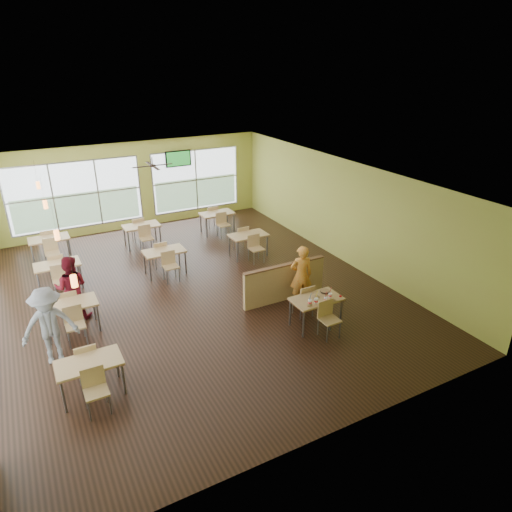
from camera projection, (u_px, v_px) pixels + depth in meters
name	position (u px, v px, depth m)	size (l,w,h in m)	color
room	(190.00, 238.00, 12.02)	(12.00, 12.04, 3.20)	black
window_bays	(68.00, 224.00, 13.41)	(9.24, 10.24, 2.38)	white
main_table	(316.00, 302.00, 10.85)	(1.22, 1.52, 0.87)	tan
half_wall_divider	(284.00, 282.00, 12.07)	(2.40, 0.14, 1.04)	tan
dining_tables	(137.00, 256.00, 13.34)	(6.92, 8.72, 0.87)	tan
pendant_lights	(51.00, 219.00, 10.84)	(0.11, 7.31, 0.86)	#2D2119
ceiling_fan	(152.00, 165.00, 13.90)	(1.25, 1.25, 0.29)	#2D2119
tv_backwall	(178.00, 159.00, 17.21)	(1.00, 0.07, 0.60)	black
man_plaid	(301.00, 275.00, 11.77)	(0.60, 0.39, 1.63)	orange
patron_maroon	(71.00, 288.00, 11.14)	(0.80, 0.62, 1.65)	#5A0C17
patron_grey	(49.00, 326.00, 9.48)	(1.13, 0.65, 1.74)	slate
cup_blue	(310.00, 302.00, 10.49)	(0.10, 0.10, 0.34)	white
cup_yellow	(316.00, 301.00, 10.54)	(0.10, 0.10, 0.36)	white
cup_red_near	(326.00, 299.00, 10.63)	(0.08, 0.08, 0.30)	white
cup_red_far	(330.00, 295.00, 10.80)	(0.09, 0.09, 0.31)	white
food_basket	(325.00, 291.00, 11.05)	(0.24, 0.24, 0.06)	black
ketchup_cup	(340.00, 296.00, 10.87)	(0.06, 0.06, 0.03)	#AC0312
wrapper_left	(309.00, 305.00, 10.48)	(0.15, 0.14, 0.04)	tan
wrapper_mid	(316.00, 297.00, 10.81)	(0.19, 0.17, 0.05)	tan
wrapper_right	(333.00, 300.00, 10.68)	(0.13, 0.12, 0.03)	tan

